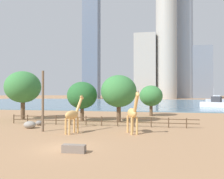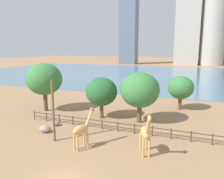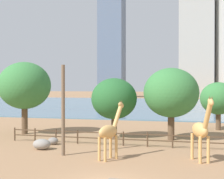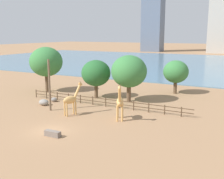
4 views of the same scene
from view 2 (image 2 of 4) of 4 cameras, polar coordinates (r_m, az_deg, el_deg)
The scene contains 14 objects.
ground_plane at distance 94.19m, azimuth 15.53°, elevation 3.78°, with size 400.00×400.00×0.00m, color #9E7551.
harbor_water at distance 91.22m, azimuth 15.33°, elevation 3.64°, with size 180.00×86.00×0.20m, color slate.
giraffe_tall at distance 23.68m, azimuth -7.86°, elevation -10.34°, with size 1.64×3.00×4.36m.
giraffe_companion at distance 22.25m, azimuth 8.74°, elevation -11.20°, with size 1.86×3.21×4.81m.
utility_pole at distance 25.62m, azimuth -15.11°, elevation -5.48°, with size 0.28×0.28×7.13m, color brown.
boulder_near_fence at distance 29.53m, azimuth -17.10°, elevation -9.77°, with size 1.57×1.21×0.91m, color gray.
boulder_by_pole at distance 31.51m, azimuth -14.38°, elevation -8.57°, with size 0.98×0.89×0.66m, color gray.
enclosure_fence at distance 28.64m, azimuth 0.24°, elevation -9.28°, with size 26.12×0.14×1.30m.
tree_left_large at distance 33.07m, azimuth -2.78°, elevation -0.59°, with size 4.81×4.81×6.28m.
tree_center_broad at distance 39.51m, azimuth 17.50°, elevation 0.45°, with size 4.43×4.43×5.90m.
tree_right_tall at distance 31.06m, azimuth 7.28°, elevation -0.16°, with size 5.55×5.55×7.28m.
tree_left_small at distance 38.41m, azimuth -17.27°, elevation 2.58°, with size 5.94×5.94×8.17m.
skyline_block_central at distance 153.02m, azimuth 19.12°, elevation 14.70°, with size 15.00×9.01×46.09m, color #ADA89E.
skyline_block_right at distance 159.11m, azimuth 4.50°, elevation 20.59°, with size 11.48×9.16×76.59m, color slate.
Camera 2 is at (9.37, -13.14, 10.48)m, focal length 35.00 mm.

